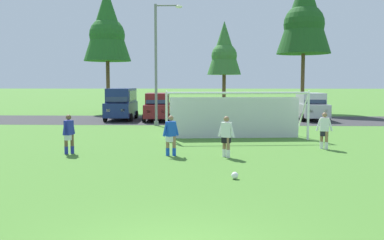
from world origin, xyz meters
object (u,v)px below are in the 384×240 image
parked_car_slot_far_left (121,103)px  parked_car_slot_center (239,109)px  player_midfield_center (171,136)px  player_defender_far (226,137)px  street_lamp (158,63)px  soccer_goal (236,114)px  parked_car_slot_right (311,106)px  parked_car_slot_left (158,106)px  parked_car_slot_center_left (206,109)px  player_winger_left (69,134)px  player_striker_near (324,131)px  soccer_ball (235,176)px  parked_car_slot_center_right (270,110)px

parked_car_slot_far_left → parked_car_slot_center: (9.46, 0.78, -0.47)m
player_midfield_center → parked_car_slot_center: (4.03, 17.21, 0.05)m
player_defender_far → street_lamp: bearing=108.6°
soccer_goal → parked_car_slot_far_left: (-8.39, 11.04, 0.05)m
soccer_goal → parked_car_slot_right: 13.20m
street_lamp → parked_car_slot_center: bearing=40.9°
parked_car_slot_left → street_lamp: size_ratio=0.57×
soccer_goal → parked_car_slot_far_left: bearing=127.2°
player_midfield_center → parked_car_slot_center_left: 16.88m
player_defender_far → player_winger_left: size_ratio=1.00×
parked_car_slot_center_left → player_winger_left: bearing=-108.8°
player_striker_near → soccer_goal: bearing=137.9°
player_defender_far → soccer_goal: bearing=82.6°
player_defender_far → parked_car_slot_center: bearing=84.1°
parked_car_slot_far_left → parked_car_slot_left: parked_car_slot_far_left is taller
soccer_ball → player_striker_near: size_ratio=0.13×
parked_car_slot_right → street_lamp: (-11.62, -4.70, 3.18)m
parked_car_slot_center → parked_car_slot_right: 5.69m
player_striker_near → street_lamp: size_ratio=0.20×
soccer_ball → player_striker_near: bearing=54.3°
player_defender_far → parked_car_slot_center_right: (3.99, 15.52, 0.05)m
parked_car_slot_center → street_lamp: (-5.95, -5.16, 3.41)m
soccer_goal → street_lamp: street_lamp is taller
soccer_ball → parked_car_slot_right: size_ratio=0.05×
parked_car_slot_left → soccer_goal: bearing=-62.8°
street_lamp → player_winger_left: bearing=-101.4°
player_defender_far → parked_car_slot_right: 18.58m
soccer_goal → player_striker_near: soccer_goal is taller
parked_car_slot_right → soccer_ball: bearing=-109.5°
parked_car_slot_left → parked_car_slot_center_right: parked_car_slot_left is taller
player_midfield_center → soccer_goal: bearing=61.2°
player_winger_left → parked_car_slot_left: (1.85, 15.59, 0.29)m
parked_car_slot_center_left → street_lamp: street_lamp is taller
player_midfield_center → parked_car_slot_center: bearing=76.8°
player_midfield_center → parked_car_slot_far_left: (-5.42, 16.44, 0.52)m
parked_car_slot_left → soccer_ball: bearing=-76.6°
parked_car_slot_center → player_striker_near: bearing=-80.0°
parked_car_slot_right → parked_car_slot_left: bearing=-175.9°
player_winger_left → parked_car_slot_center: (8.32, 16.92, 0.05)m
player_striker_near → parked_car_slot_center_left: 15.75m
player_striker_near → parked_car_slot_center: bearing=100.0°
parked_car_slot_far_left → parked_car_slot_center_left: size_ratio=1.14×
player_defender_far → parked_car_slot_left: (-4.66, 16.14, 0.29)m
parked_car_slot_right → street_lamp: street_lamp is taller
soccer_ball → player_defender_far: player_defender_far is taller
parked_car_slot_far_left → street_lamp: street_lamp is taller
player_midfield_center → parked_car_slot_left: bearing=98.7°
player_midfield_center → parked_car_slot_left: parked_car_slot_left is taller
parked_car_slot_left → player_winger_left: bearing=-96.8°
player_defender_far → parked_car_slot_center: parked_car_slot_center is taller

